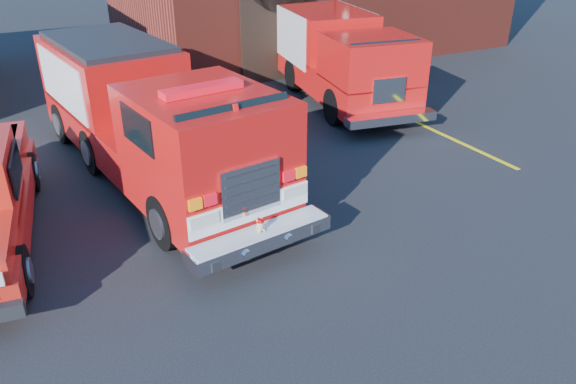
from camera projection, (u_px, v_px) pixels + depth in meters
ground at (258, 227)px, 10.72m from camera, size 100.00×100.00×0.00m
parking_stripe_near at (472, 148)px, 14.25m from camera, size 0.12×3.00×0.01m
parking_stripe_mid at (398, 114)px, 16.60m from camera, size 0.12×3.00×0.01m
parking_stripe_far at (342, 88)px, 18.96m from camera, size 0.12×3.00×0.01m
fire_engine at (148, 116)px, 12.18m from camera, size 3.55×9.12×2.74m
secondary_truck at (333, 51)px, 17.73m from camera, size 3.73×8.17×2.55m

